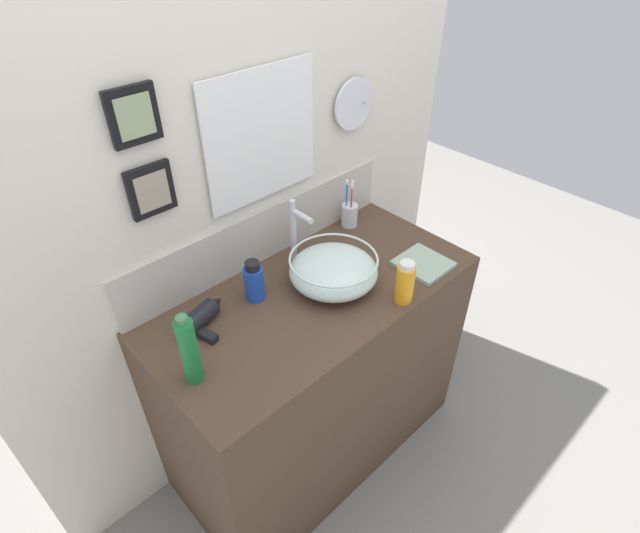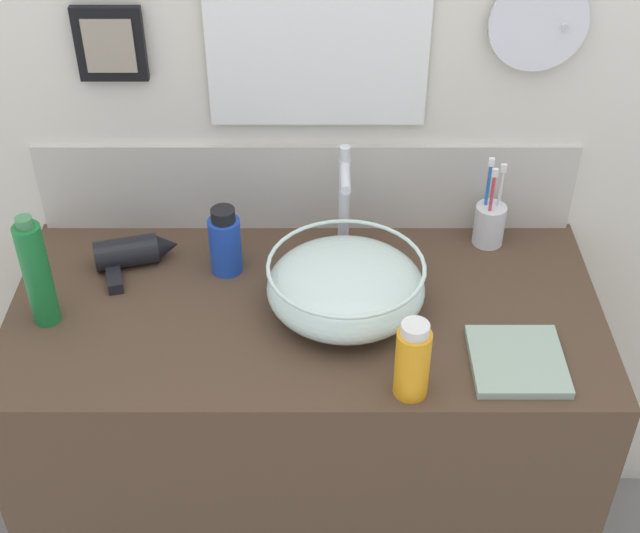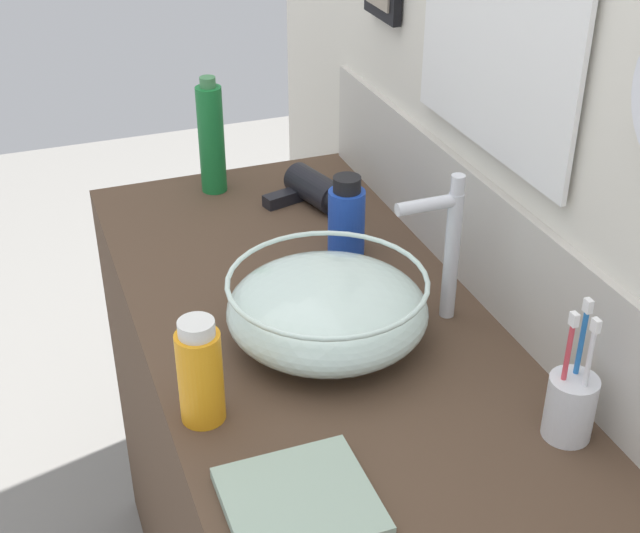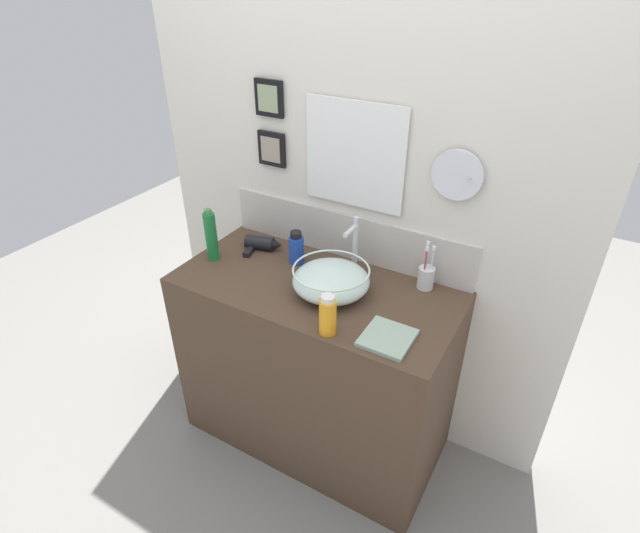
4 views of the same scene
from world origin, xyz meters
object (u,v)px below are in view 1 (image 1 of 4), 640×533
at_px(hair_drier, 202,316).
at_px(toothbrush_cup, 350,214).
at_px(glass_bowl_sink, 333,270).
at_px(shampoo_bottle, 189,351).
at_px(soap_dispenser, 254,282).
at_px(lotion_bottle, 405,283).
at_px(faucet, 295,228).
at_px(hand_towel, 423,264).

bearing_deg(hair_drier, toothbrush_cup, 6.03).
distance_m(glass_bowl_sink, shampoo_bottle, 0.58).
bearing_deg(soap_dispenser, lotion_bottle, -44.82).
bearing_deg(soap_dispenser, faucet, 15.46).
relative_size(faucet, soap_dispenser, 1.65).
height_order(lotion_bottle, hand_towel, lotion_bottle).
xyz_separation_m(glass_bowl_sink, toothbrush_cup, (0.31, 0.22, -0.01)).
bearing_deg(hair_drier, glass_bowl_sink, -18.14).
height_order(faucet, toothbrush_cup, faucet).
bearing_deg(faucet, soap_dispenser, -164.54).
xyz_separation_m(toothbrush_cup, soap_dispenser, (-0.55, -0.09, 0.02)).
bearing_deg(soap_dispenser, toothbrush_cup, 9.71).
bearing_deg(glass_bowl_sink, lotion_bottle, -63.73).
bearing_deg(lotion_bottle, toothbrush_cup, 65.59).
height_order(hair_drier, hand_towel, hair_drier).
relative_size(glass_bowl_sink, soap_dispenser, 2.04).
relative_size(faucet, hand_towel, 1.38).
xyz_separation_m(lotion_bottle, shampoo_bottle, (-0.69, 0.19, 0.04)).
xyz_separation_m(hair_drier, hand_towel, (0.75, -0.30, -0.02)).
distance_m(soap_dispenser, shampoo_bottle, 0.37).
bearing_deg(shampoo_bottle, glass_bowl_sink, 2.88).
xyz_separation_m(hair_drier, soap_dispenser, (0.20, -0.02, 0.04)).
bearing_deg(glass_bowl_sink, hand_towel, -26.22).
bearing_deg(faucet, hand_towel, -48.21).
height_order(glass_bowl_sink, faucet, faucet).
bearing_deg(glass_bowl_sink, soap_dispenser, 152.20).
distance_m(glass_bowl_sink, hand_towel, 0.35).
distance_m(toothbrush_cup, shampoo_bottle, 0.92).
relative_size(glass_bowl_sink, hair_drier, 1.69).
bearing_deg(lotion_bottle, hand_towel, 18.87).
xyz_separation_m(hair_drier, toothbrush_cup, (0.75, 0.08, 0.02)).
bearing_deg(faucet, shampoo_bottle, -158.80).
bearing_deg(hair_drier, soap_dispenser, -4.57).
distance_m(shampoo_bottle, hand_towel, 0.90).
distance_m(hair_drier, soap_dispenser, 0.20).
distance_m(hair_drier, lotion_bottle, 0.66).
bearing_deg(hair_drier, lotion_bottle, -33.72).
bearing_deg(shampoo_bottle, lotion_bottle, -15.69).
distance_m(glass_bowl_sink, faucet, 0.21).
relative_size(shampoo_bottle, hand_towel, 1.34).
bearing_deg(soap_dispenser, hair_drier, 175.43).
relative_size(glass_bowl_sink, lotion_bottle, 1.94).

